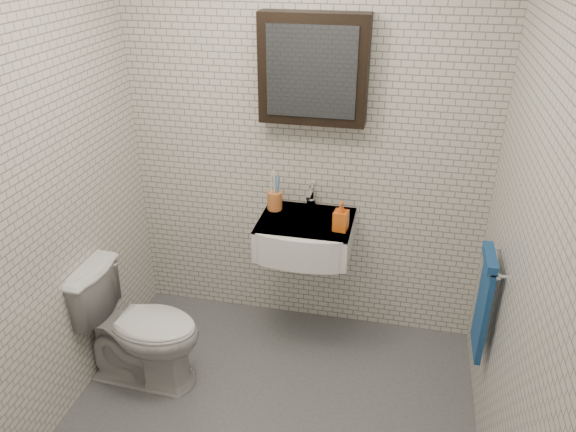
# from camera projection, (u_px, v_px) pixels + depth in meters

# --- Properties ---
(ground) EXTENTS (2.20, 2.00, 0.01)m
(ground) POSITION_uv_depth(u_px,v_px,m) (268.00, 421.00, 3.04)
(ground) COLOR #4F5257
(ground) RESTS_ON ground
(room_shell) EXTENTS (2.22, 2.02, 2.51)m
(room_shell) POSITION_uv_depth(u_px,v_px,m) (262.00, 172.00, 2.37)
(room_shell) COLOR silver
(room_shell) RESTS_ON ground
(washbasin) EXTENTS (0.55, 0.50, 0.20)m
(washbasin) POSITION_uv_depth(u_px,v_px,m) (304.00, 237.00, 3.32)
(washbasin) COLOR white
(washbasin) RESTS_ON room_shell
(faucet) EXTENTS (0.06, 0.20, 0.15)m
(faucet) POSITION_uv_depth(u_px,v_px,m) (311.00, 199.00, 3.42)
(faucet) COLOR silver
(faucet) RESTS_ON washbasin
(mirror_cabinet) EXTENTS (0.60, 0.15, 0.60)m
(mirror_cabinet) POSITION_uv_depth(u_px,v_px,m) (313.00, 69.00, 3.06)
(mirror_cabinet) COLOR black
(mirror_cabinet) RESTS_ON room_shell
(towel_rail) EXTENTS (0.09, 0.30, 0.58)m
(towel_rail) POSITION_uv_depth(u_px,v_px,m) (484.00, 300.00, 2.81)
(towel_rail) COLOR silver
(towel_rail) RESTS_ON room_shell
(toothbrush_cup) EXTENTS (0.11, 0.11, 0.25)m
(toothbrush_cup) POSITION_uv_depth(u_px,v_px,m) (275.00, 200.00, 3.42)
(toothbrush_cup) COLOR #D16F34
(toothbrush_cup) RESTS_ON washbasin
(soap_bottle) EXTENTS (0.09, 0.09, 0.18)m
(soap_bottle) POSITION_uv_depth(u_px,v_px,m) (341.00, 216.00, 3.17)
(soap_bottle) COLOR orange
(soap_bottle) RESTS_ON washbasin
(toilet) EXTENTS (0.74, 0.45, 0.73)m
(toilet) POSITION_uv_depth(u_px,v_px,m) (139.00, 327.00, 3.19)
(toilet) COLOR white
(toilet) RESTS_ON ground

